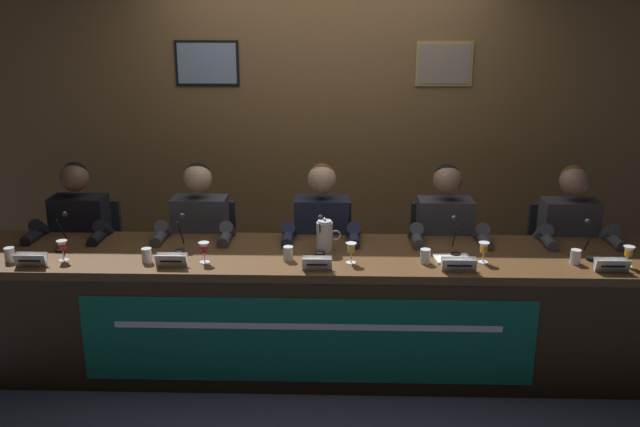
# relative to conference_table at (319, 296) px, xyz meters

# --- Properties ---
(ground_plane) EXTENTS (12.00, 12.00, 0.00)m
(ground_plane) POSITION_rel_conference_table_xyz_m (0.00, 0.12, -0.53)
(ground_plane) COLOR #383D4C
(wall_back_panelled) EXTENTS (5.59, 0.14, 2.60)m
(wall_back_panelled) POSITION_rel_conference_table_xyz_m (0.00, 1.51, 0.78)
(wall_back_panelled) COLOR brown
(wall_back_panelled) RESTS_ON ground_plane
(conference_table) EXTENTS (4.39, 0.75, 0.76)m
(conference_table) POSITION_rel_conference_table_xyz_m (0.00, 0.00, 0.00)
(conference_table) COLOR brown
(conference_table) RESTS_ON ground_plane
(chair_far_left) EXTENTS (0.44, 0.45, 0.89)m
(chair_far_left) POSITION_rel_conference_table_xyz_m (-1.63, 0.68, -0.10)
(chair_far_left) COLOR black
(chair_far_left) RESTS_ON ground_plane
(panelist_far_left) EXTENTS (0.51, 0.48, 1.21)m
(panelist_far_left) POSITION_rel_conference_table_xyz_m (-1.63, 0.48, 0.18)
(panelist_far_left) COLOR black
(panelist_far_left) RESTS_ON ground_plane
(nameplate_far_left) EXTENTS (0.18, 0.06, 0.08)m
(nameplate_far_left) POSITION_rel_conference_table_xyz_m (-1.66, -0.16, 0.27)
(nameplate_far_left) COLOR white
(nameplate_far_left) RESTS_ON conference_table
(juice_glass_far_left) EXTENTS (0.06, 0.06, 0.12)m
(juice_glass_far_left) POSITION_rel_conference_table_xyz_m (-1.51, -0.06, 0.32)
(juice_glass_far_left) COLOR white
(juice_glass_far_left) RESTS_ON conference_table
(water_cup_far_left) EXTENTS (0.06, 0.06, 0.08)m
(water_cup_far_left) POSITION_rel_conference_table_xyz_m (-1.82, -0.08, 0.27)
(water_cup_far_left) COLOR silver
(water_cup_far_left) RESTS_ON conference_table
(microphone_far_left) EXTENTS (0.06, 0.17, 0.22)m
(microphone_far_left) POSITION_rel_conference_table_xyz_m (-1.59, 0.14, 0.31)
(microphone_far_left) COLOR black
(microphone_far_left) RESTS_ON conference_table
(chair_left) EXTENTS (0.44, 0.45, 0.89)m
(chair_left) POSITION_rel_conference_table_xyz_m (-0.82, 0.68, -0.10)
(chair_left) COLOR black
(chair_left) RESTS_ON ground_plane
(panelist_left) EXTENTS (0.51, 0.48, 1.21)m
(panelist_left) POSITION_rel_conference_table_xyz_m (-0.82, 0.48, 0.18)
(panelist_left) COLOR black
(panelist_left) RESTS_ON ground_plane
(nameplate_left) EXTENTS (0.18, 0.06, 0.08)m
(nameplate_left) POSITION_rel_conference_table_xyz_m (-0.85, -0.14, 0.27)
(nameplate_left) COLOR white
(nameplate_left) RESTS_ON conference_table
(juice_glass_left) EXTENTS (0.06, 0.06, 0.12)m
(juice_glass_left) POSITION_rel_conference_table_xyz_m (-0.67, -0.06, 0.32)
(juice_glass_left) COLOR white
(juice_glass_left) RESTS_ON conference_table
(water_cup_left) EXTENTS (0.06, 0.06, 0.08)m
(water_cup_left) POSITION_rel_conference_table_xyz_m (-1.01, -0.07, 0.27)
(water_cup_left) COLOR silver
(water_cup_left) RESTS_ON conference_table
(microphone_left) EXTENTS (0.06, 0.17, 0.22)m
(microphone_left) POSITION_rel_conference_table_xyz_m (-0.85, 0.13, 0.31)
(microphone_left) COLOR black
(microphone_left) RESTS_ON conference_table
(chair_center) EXTENTS (0.44, 0.45, 0.89)m
(chair_center) POSITION_rel_conference_table_xyz_m (0.00, 0.68, -0.10)
(chair_center) COLOR black
(chair_center) RESTS_ON ground_plane
(panelist_center) EXTENTS (0.51, 0.48, 1.21)m
(panelist_center) POSITION_rel_conference_table_xyz_m (0.00, 0.48, 0.18)
(panelist_center) COLOR black
(panelist_center) RESTS_ON ground_plane
(nameplate_center) EXTENTS (0.17, 0.06, 0.08)m
(nameplate_center) POSITION_rel_conference_table_xyz_m (-0.01, -0.17, 0.27)
(nameplate_center) COLOR white
(nameplate_center) RESTS_ON conference_table
(juice_glass_center) EXTENTS (0.06, 0.06, 0.12)m
(juice_glass_center) POSITION_rel_conference_table_xyz_m (0.19, -0.05, 0.32)
(juice_glass_center) COLOR white
(juice_glass_center) RESTS_ON conference_table
(water_cup_center) EXTENTS (0.06, 0.06, 0.08)m
(water_cup_center) POSITION_rel_conference_table_xyz_m (-0.18, -0.01, 0.27)
(water_cup_center) COLOR silver
(water_cup_center) RESTS_ON conference_table
(microphone_center) EXTENTS (0.06, 0.17, 0.22)m
(microphone_center) POSITION_rel_conference_table_xyz_m (0.00, 0.12, 0.31)
(microphone_center) COLOR black
(microphone_center) RESTS_ON conference_table
(chair_right) EXTENTS (0.44, 0.45, 0.89)m
(chair_right) POSITION_rel_conference_table_xyz_m (0.82, 0.68, -0.10)
(chair_right) COLOR black
(chair_right) RESTS_ON ground_plane
(panelist_right) EXTENTS (0.51, 0.48, 1.21)m
(panelist_right) POSITION_rel_conference_table_xyz_m (0.82, 0.48, 0.18)
(panelist_right) COLOR black
(panelist_right) RESTS_ON ground_plane
(nameplate_right) EXTENTS (0.20, 0.06, 0.08)m
(nameplate_right) POSITION_rel_conference_table_xyz_m (0.80, -0.16, 0.27)
(nameplate_right) COLOR white
(nameplate_right) RESTS_ON conference_table
(juice_glass_right) EXTENTS (0.06, 0.06, 0.12)m
(juice_glass_right) POSITION_rel_conference_table_xyz_m (0.96, -0.02, 0.32)
(juice_glass_right) COLOR white
(juice_glass_right) RESTS_ON conference_table
(water_cup_right) EXTENTS (0.06, 0.06, 0.08)m
(water_cup_right) POSITION_rel_conference_table_xyz_m (0.62, -0.04, 0.27)
(water_cup_right) COLOR silver
(water_cup_right) RESTS_ON conference_table
(microphone_right) EXTENTS (0.06, 0.17, 0.22)m
(microphone_right) POSITION_rel_conference_table_xyz_m (0.82, 0.12, 0.31)
(microphone_right) COLOR black
(microphone_right) RESTS_ON conference_table
(chair_far_right) EXTENTS (0.44, 0.45, 0.89)m
(chair_far_right) POSITION_rel_conference_table_xyz_m (1.64, 0.68, -0.10)
(chair_far_right) COLOR black
(chair_far_right) RESTS_ON ground_plane
(panelist_far_right) EXTENTS (0.51, 0.48, 1.21)m
(panelist_far_right) POSITION_rel_conference_table_xyz_m (1.64, 0.48, 0.18)
(panelist_far_right) COLOR black
(panelist_far_right) RESTS_ON ground_plane
(nameplate_far_right) EXTENTS (0.19, 0.06, 0.08)m
(nameplate_far_right) POSITION_rel_conference_table_xyz_m (1.66, -0.15, 0.27)
(nameplate_far_right) COLOR white
(nameplate_far_right) RESTS_ON conference_table
(juice_glass_far_right) EXTENTS (0.06, 0.06, 0.12)m
(juice_glass_far_right) POSITION_rel_conference_table_xyz_m (1.78, -0.06, 0.32)
(juice_glass_far_right) COLOR white
(juice_glass_far_right) RESTS_ON conference_table
(water_cup_far_right) EXTENTS (0.06, 0.06, 0.08)m
(water_cup_far_right) POSITION_rel_conference_table_xyz_m (1.50, -0.02, 0.27)
(water_cup_far_right) COLOR silver
(water_cup_far_right) RESTS_ON conference_table
(microphone_far_right) EXTENTS (0.06, 0.17, 0.22)m
(microphone_far_right) POSITION_rel_conference_table_xyz_m (1.61, 0.08, 0.31)
(microphone_far_right) COLOR black
(microphone_far_right) RESTS_ON conference_table
(water_pitcher_central) EXTENTS (0.15, 0.10, 0.21)m
(water_pitcher_central) POSITION_rel_conference_table_xyz_m (0.03, 0.16, 0.33)
(water_pitcher_central) COLOR silver
(water_pitcher_central) RESTS_ON conference_table
(document_stack_right) EXTENTS (0.22, 0.17, 0.01)m
(document_stack_right) POSITION_rel_conference_table_xyz_m (0.79, 0.02, 0.24)
(document_stack_right) COLOR white
(document_stack_right) RESTS_ON conference_table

